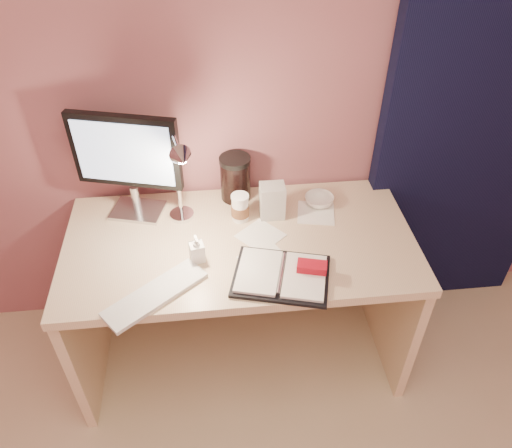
{
  "coord_description": "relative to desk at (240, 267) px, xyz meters",
  "views": [
    {
      "loc": [
        -0.09,
        -0.1,
        2.06
      ],
      "look_at": [
        0.06,
        1.33,
        0.85
      ],
      "focal_mm": 35.0,
      "sensor_mm": 36.0,
      "label": 1
    }
  ],
  "objects": [
    {
      "name": "keyboard",
      "position": [
        -0.32,
        -0.34,
        0.23
      ],
      "size": [
        0.37,
        0.33,
        0.02
      ],
      "primitive_type": "cube",
      "rotation": [
        0.0,
        0.0,
        0.66
      ],
      "color": "white",
      "rests_on": "desk"
    },
    {
      "name": "room",
      "position": [
        0.95,
        0.24,
        0.63
      ],
      "size": [
        3.5,
        3.5,
        3.5
      ],
      "color": "#C6B28E",
      "rests_on": "ground"
    },
    {
      "name": "planner",
      "position": [
        0.14,
        -0.29,
        0.24
      ],
      "size": [
        0.4,
        0.34,
        0.05
      ],
      "rotation": [
        0.0,
        0.0,
        -0.26
      ],
      "color": "black",
      "rests_on": "desk"
    },
    {
      "name": "lotion_bottle",
      "position": [
        -0.17,
        -0.17,
        0.28
      ],
      "size": [
        0.06,
        0.06,
        0.12
      ],
      "primitive_type": "imported",
      "rotation": [
        0.0,
        0.0,
        0.22
      ],
      "color": "white",
      "rests_on": "desk"
    },
    {
      "name": "desk_lamp",
      "position": [
        -0.25,
        -0.01,
        0.5
      ],
      "size": [
        0.14,
        0.27,
        0.43
      ],
      "rotation": [
        0.0,
        0.0,
        0.22
      ],
      "color": "silver",
      "rests_on": "desk"
    },
    {
      "name": "desk",
      "position": [
        0.0,
        0.0,
        0.0
      ],
      "size": [
        1.4,
        0.7,
        0.73
      ],
      "color": "beige",
      "rests_on": "ground"
    },
    {
      "name": "bowl",
      "position": [
        0.36,
        0.12,
        0.25
      ],
      "size": [
        0.14,
        0.14,
        0.04
      ],
      "primitive_type": "imported",
      "rotation": [
        0.0,
        0.0,
        -0.09
      ],
      "color": "white",
      "rests_on": "desk"
    },
    {
      "name": "paper_a",
      "position": [
        0.09,
        -0.21,
        0.23
      ],
      "size": [
        0.22,
        0.22,
        0.0
      ],
      "primitive_type": "cube",
      "rotation": [
        0.0,
        0.0,
        0.46
      ],
      "color": "white",
      "rests_on": "desk"
    },
    {
      "name": "coffee_cup",
      "position": [
        0.01,
        0.06,
        0.28
      ],
      "size": [
        0.08,
        0.08,
        0.12
      ],
      "color": "white",
      "rests_on": "desk"
    },
    {
      "name": "paper_c",
      "position": [
        0.08,
        -0.06,
        0.23
      ],
      "size": [
        0.22,
        0.22,
        0.0
      ],
      "primitive_type": "cube",
      "rotation": [
        0.0,
        0.0,
        0.71
      ],
      "color": "white",
      "rests_on": "desk"
    },
    {
      "name": "product_box",
      "position": [
        0.15,
        0.07,
        0.3
      ],
      "size": [
        0.1,
        0.08,
        0.15
      ],
      "primitive_type": "cube",
      "rotation": [
        0.0,
        0.0,
        -0.0
      ],
      "color": "silver",
      "rests_on": "desk"
    },
    {
      "name": "dark_jar",
      "position": [
        0.01,
        0.21,
        0.32
      ],
      "size": [
        0.13,
        0.13,
        0.18
      ],
      "primitive_type": "cylinder",
      "color": "black",
      "rests_on": "desk"
    },
    {
      "name": "monitor",
      "position": [
        -0.42,
        0.15,
        0.5
      ],
      "size": [
        0.43,
        0.2,
        0.46
      ],
      "rotation": [
        0.0,
        0.0,
        -0.27
      ],
      "color": "silver",
      "rests_on": "desk"
    },
    {
      "name": "paper_b",
      "position": [
        0.34,
        0.06,
        0.23
      ],
      "size": [
        0.18,
        0.18,
        0.0
      ],
      "primitive_type": "cube",
      "rotation": [
        0.0,
        0.0,
        -0.2
      ],
      "color": "white",
      "rests_on": "desk"
    }
  ]
}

